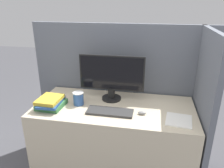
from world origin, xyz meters
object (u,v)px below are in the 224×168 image
at_px(mouse, 142,113).
at_px(coffee_cup, 78,98).
at_px(book_stack, 51,103).
at_px(monitor, 112,78).
at_px(keyboard, 110,112).

xyz_separation_m(mouse, coffee_cup, (-0.60, 0.08, 0.05)).
bearing_deg(mouse, coffee_cup, 171.91).
relative_size(mouse, book_stack, 0.24).
bearing_deg(coffee_cup, book_stack, -156.10).
distance_m(monitor, keyboard, 0.35).
relative_size(keyboard, book_stack, 1.42).
relative_size(monitor, coffee_cup, 5.10).
distance_m(mouse, book_stack, 0.83).
height_order(keyboard, book_stack, book_stack).
height_order(mouse, book_stack, book_stack).
xyz_separation_m(mouse, book_stack, (-0.83, -0.02, 0.03)).
relative_size(coffee_cup, book_stack, 0.43).
height_order(keyboard, mouse, mouse).
relative_size(keyboard, coffee_cup, 3.29).
distance_m(keyboard, book_stack, 0.55).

